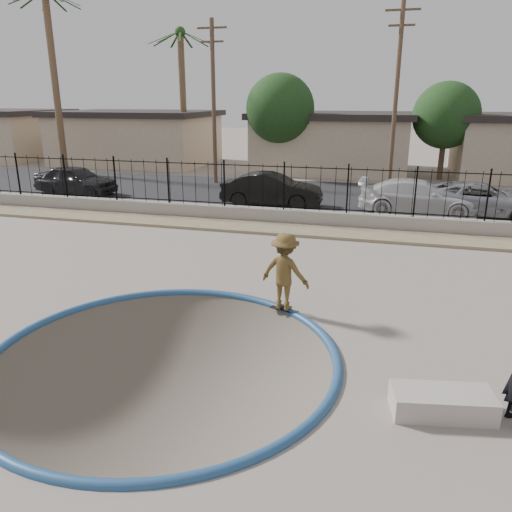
{
  "coord_description": "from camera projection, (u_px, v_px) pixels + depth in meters",
  "views": [
    {
      "loc": [
        4.06,
        -9.0,
        4.93
      ],
      "look_at": [
        1.09,
        2.0,
        1.28
      ],
      "focal_mm": 35.0,
      "sensor_mm": 36.0,
      "label": 1
    }
  ],
  "objects": [
    {
      "name": "retaining_wall",
      "position": [
        283.0,
        216.0,
        20.16
      ],
      "size": [
        42.0,
        0.45,
        0.6
      ],
      "primitive_type": "cube",
      "color": "gray",
      "rests_on": "ground"
    },
    {
      "name": "skateboard",
      "position": [
        284.0,
        310.0,
        11.96
      ],
      "size": [
        0.74,
        0.4,
        0.06
      ],
      "rotation": [
        0.0,
        0.0,
        -0.32
      ],
      "color": "black",
      "rests_on": "ground"
    },
    {
      "name": "street_tree_mid",
      "position": [
        446.0,
        116.0,
        29.94
      ],
      "size": [
        3.96,
        3.96,
        5.83
      ],
      "color": "#473323",
      "rests_on": "ground"
    },
    {
      "name": "utility_pole_left",
      "position": [
        214.0,
        101.0,
        28.31
      ],
      "size": [
        1.7,
        0.24,
        9.0
      ],
      "color": "#473323",
      "rests_on": "ground"
    },
    {
      "name": "street_tree_left",
      "position": [
        280.0,
        109.0,
        31.4
      ],
      "size": [
        4.32,
        4.32,
        6.36
      ],
      "color": "#473323",
      "rests_on": "ground"
    },
    {
      "name": "street",
      "position": [
        310.0,
        194.0,
        26.41
      ],
      "size": [
        90.0,
        8.0,
        0.04
      ],
      "primitive_type": "cube",
      "color": "black",
      "rests_on": "ground"
    },
    {
      "name": "skater",
      "position": [
        285.0,
        275.0,
        11.7
      ],
      "size": [
        1.33,
        0.96,
        1.85
      ],
      "primitive_type": "imported",
      "rotation": [
        0.0,
        0.0,
        2.89
      ],
      "color": "brown",
      "rests_on": "ground"
    },
    {
      "name": "utility_pole_mid",
      "position": [
        396.0,
        96.0,
        25.75
      ],
      "size": [
        1.7,
        0.24,
        9.5
      ],
      "color": "#473323",
      "rests_on": "ground"
    },
    {
      "name": "coping_ring",
      "position": [
        164.0,
        358.0,
        9.87
      ],
      "size": [
        7.04,
        7.04,
        0.2
      ],
      "primitive_type": "torus",
      "color": "navy",
      "rests_on": "ground"
    },
    {
      "name": "car_a",
      "position": [
        76.0,
        180.0,
        26.01
      ],
      "size": [
        4.49,
        2.05,
        1.49
      ],
      "primitive_type": "imported",
      "rotation": [
        0.0,
        0.0,
        1.5
      ],
      "color": "black",
      "rests_on": "street"
    },
    {
      "name": "car_b",
      "position": [
        272.0,
        190.0,
        23.17
      ],
      "size": [
        4.67,
        1.73,
        1.52
      ],
      "primitive_type": "imported",
      "rotation": [
        0.0,
        0.0,
        1.6
      ],
      "color": "black",
      "rests_on": "street"
    },
    {
      "name": "concrete_ledge",
      "position": [
        442.0,
        403.0,
        8.07
      ],
      "size": [
        1.7,
        0.97,
        0.4
      ],
      "primitive_type": "cube",
      "rotation": [
        0.0,
        0.0,
        0.18
      ],
      "color": "#AC9F98",
      "rests_on": "ground"
    },
    {
      "name": "house_center",
      "position": [
        333.0,
        141.0,
        34.55
      ],
      "size": [
        10.6,
        8.6,
        3.9
      ],
      "color": "tan",
      "rests_on": "ground"
    },
    {
      "name": "car_c",
      "position": [
        418.0,
        197.0,
        21.56
      ],
      "size": [
        5.13,
        2.22,
        1.47
      ],
      "primitive_type": "imported",
      "rotation": [
        0.0,
        0.0,
        1.54
      ],
      "color": "silver",
      "rests_on": "street"
    },
    {
      "name": "car_d",
      "position": [
        480.0,
        199.0,
        21.27
      ],
      "size": [
        5.17,
        2.4,
        1.43
      ],
      "primitive_type": "imported",
      "rotation": [
        0.0,
        0.0,
        1.57
      ],
      "color": "#92949A",
      "rests_on": "street"
    },
    {
      "name": "fence",
      "position": [
        284.0,
        187.0,
        19.8
      ],
      "size": [
        40.0,
        0.04,
        1.8
      ],
      "color": "black",
      "rests_on": "retaining_wall"
    },
    {
      "name": "rock_strip",
      "position": [
        277.0,
        229.0,
        19.23
      ],
      "size": [
        42.0,
        1.6,
        0.11
      ],
      "primitive_type": "cube",
      "color": "tan",
      "rests_on": "ground"
    },
    {
      "name": "palm_left",
      "position": [
        51.0,
        45.0,
        30.96
      ],
      "size": [
        2.3,
        2.3,
        11.3
      ],
      "color": "brown",
      "rests_on": "ground"
    },
    {
      "name": "bowl_pit",
      "position": [
        164.0,
        358.0,
        9.87
      ],
      "size": [
        6.84,
        6.84,
        1.8
      ],
      "primitive_type": null,
      "color": "#4F463D",
      "rests_on": "ground"
    },
    {
      "name": "ground",
      "position": [
        291.0,
        239.0,
        22.16
      ],
      "size": [
        120.0,
        120.0,
        2.2
      ],
      "primitive_type": "cube",
      "color": "slate",
      "rests_on": "ground"
    },
    {
      "name": "palm_mid",
      "position": [
        182.0,
        69.0,
        33.29
      ],
      "size": [
        2.3,
        2.3,
        9.3
      ],
      "color": "brown",
      "rests_on": "ground"
    },
    {
      "name": "house_west",
      "position": [
        137.0,
        137.0,
        38.27
      ],
      "size": [
        11.6,
        8.6,
        3.9
      ],
      "color": "tan",
      "rests_on": "ground"
    }
  ]
}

